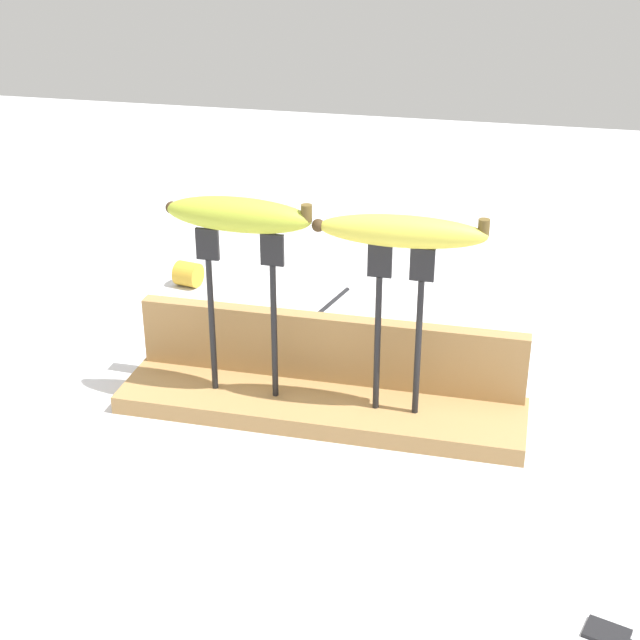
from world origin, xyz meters
TOP-DOWN VIEW (x-y plane):
  - ground_plane at (0.00, 0.00)m, footprint 3.00×3.00m
  - wooden_board at (0.00, 0.00)m, footprint 0.47×0.11m
  - board_backstop at (0.00, 0.05)m, footprint 0.46×0.02m
  - fork_stand_left at (-0.09, -0.01)m, footprint 0.10×0.01m
  - fork_stand_right at (0.09, -0.01)m, footprint 0.07×0.01m
  - banana_raised_left at (-0.09, -0.01)m, footprint 0.17×0.05m
  - banana_raised_right at (0.09, -0.01)m, footprint 0.18×0.04m
  - fork_fallen_far at (-0.07, 0.24)m, footprint 0.06×0.19m
  - banana_chunk_near at (-0.29, 0.32)m, footprint 0.04×0.04m
  - banana_chunk_far at (-0.04, 0.11)m, footprint 0.07×0.06m

SIDE VIEW (x-z plane):
  - ground_plane at x=0.00m, z-range 0.00..0.00m
  - fork_fallen_far at x=-0.07m, z-range 0.00..0.01m
  - wooden_board at x=0.00m, z-range 0.00..0.02m
  - banana_chunk_far at x=-0.04m, z-range 0.00..0.04m
  - banana_chunk_near at x=-0.29m, z-range 0.00..0.04m
  - board_backstop at x=0.00m, z-range 0.02..0.10m
  - fork_stand_right at x=0.09m, z-range 0.04..0.24m
  - fork_stand_left at x=-0.09m, z-range 0.04..0.24m
  - banana_raised_right at x=0.09m, z-range 0.22..0.25m
  - banana_raised_left at x=-0.09m, z-range 0.22..0.26m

